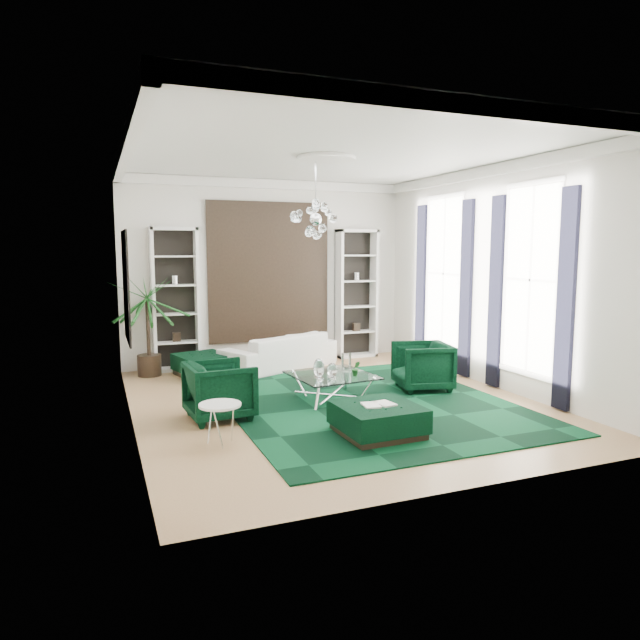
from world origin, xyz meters
name	(u,v)px	position (x,y,z in m)	size (l,w,h in m)	color
floor	(333,403)	(0.00, 0.00, -0.01)	(6.00, 7.00, 0.02)	tan
ceiling	(334,153)	(0.00, 0.00, 3.81)	(6.00, 7.00, 0.02)	white
wall_back	(268,272)	(0.00, 3.51, 1.90)	(6.00, 0.02, 3.80)	silver
wall_front	(476,300)	(0.00, -3.51, 1.90)	(6.00, 0.02, 3.80)	silver
wall_left	(126,286)	(-3.01, 0.00, 1.90)	(0.02, 7.00, 3.80)	silver
wall_right	(494,277)	(3.01, 0.00, 1.90)	(0.02, 7.00, 3.80)	silver
crown_molding	(334,160)	(0.00, 0.00, 3.70)	(6.00, 7.00, 0.18)	white
ceiling_medallion	(326,158)	(0.00, 0.30, 3.77)	(0.90, 0.90, 0.05)	white
tapestry	(269,272)	(0.00, 3.46, 1.90)	(2.50, 0.06, 2.80)	black
shelving_left	(175,300)	(-1.95, 3.31, 1.40)	(0.90, 0.38, 2.80)	white
shelving_right	(356,294)	(1.95, 3.31, 1.40)	(0.90, 0.38, 2.80)	white
painting	(127,287)	(-2.97, 0.60, 1.85)	(0.04, 1.30, 1.60)	black
window_near	(531,280)	(2.99, -0.90, 1.90)	(0.03, 1.10, 2.90)	white
curtain_near_a	(566,300)	(2.96, -1.68, 1.65)	(0.07, 0.30, 3.25)	black
curtain_near_b	(496,292)	(2.96, -0.12, 1.65)	(0.07, 0.30, 3.25)	black
window_far	(444,274)	(2.99, 1.50, 1.90)	(0.03, 1.10, 2.90)	white
curtain_far_a	(466,289)	(2.96, 0.72, 1.65)	(0.07, 0.30, 3.25)	black
curtain_far_b	(421,284)	(2.96, 2.28, 1.65)	(0.07, 0.30, 3.25)	black
rug	(367,403)	(0.44, -0.30, 0.01)	(4.20, 5.00, 0.02)	black
sofa	(279,351)	(-0.03, 2.71, 0.35)	(2.39, 0.94, 0.70)	white
armchair_left	(220,390)	(-1.83, -0.22, 0.41)	(0.87, 0.89, 0.81)	black
armchair_right	(422,366)	(1.71, 0.17, 0.41)	(0.87, 0.89, 0.81)	black
coffee_table	(332,387)	(0.03, 0.12, 0.21)	(1.20, 1.20, 0.41)	white
ottoman_side	(202,365)	(-1.57, 2.67, 0.20)	(0.90, 0.90, 0.40)	black
ottoman_front	(378,420)	(-0.09, -1.69, 0.20)	(1.00, 1.00, 0.40)	black
book	(378,404)	(-0.09, -1.69, 0.42)	(0.42, 0.28, 0.03)	white
side_table	(220,425)	(-2.05, -1.29, 0.25)	(0.52, 0.52, 0.50)	white
palm	(147,313)	(-2.51, 3.00, 1.20)	(1.50, 1.50, 2.40)	#19591E
chandelier	(316,219)	(-0.09, 0.52, 2.85)	(0.80, 0.80, 0.72)	white
table_plant	(356,369)	(0.33, -0.13, 0.53)	(0.13, 0.11, 0.24)	#19591E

